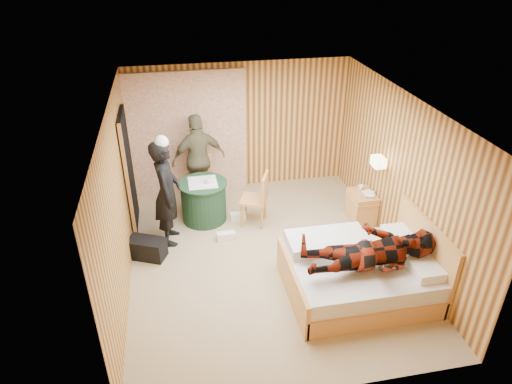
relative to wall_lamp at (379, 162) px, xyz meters
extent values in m
cube|color=#9D8B67|center=(-1.92, -0.45, -1.30)|extent=(4.20, 5.00, 0.01)
cube|color=silver|center=(-1.92, -0.45, 1.20)|extent=(4.20, 5.00, 0.01)
cube|color=#E9B559|center=(-1.92, 2.05, -0.05)|extent=(4.20, 0.02, 2.50)
cube|color=#E9B559|center=(-4.02, -0.45, -0.05)|extent=(0.02, 5.00, 2.50)
cube|color=#E9B559|center=(0.18, -0.45, -0.05)|extent=(0.02, 5.00, 2.50)
cube|color=silver|center=(-2.92, 1.98, -0.10)|extent=(2.20, 0.08, 2.40)
cube|color=black|center=(-3.98, 0.95, -0.28)|extent=(0.06, 0.90, 2.05)
cylinder|color=gold|center=(0.08, 0.00, 0.00)|extent=(0.18, 0.04, 0.04)
cube|color=beige|center=(0.00, 0.00, 0.00)|extent=(0.18, 0.24, 0.16)
cube|color=#EBB460|center=(-0.82, -1.46, -1.16)|extent=(1.92, 1.54, 0.29)
cube|color=silver|center=(-0.82, -1.46, -0.89)|extent=(1.86, 1.48, 0.24)
cube|color=#EBB460|center=(-1.78, -1.46, -1.03)|extent=(0.06, 1.54, 0.54)
cube|color=#EBB460|center=(0.14, -1.46, -0.77)|extent=(0.06, 1.54, 1.06)
cube|color=white|center=(-0.07, -1.82, -0.70)|extent=(0.36, 0.53, 0.13)
cube|color=white|center=(-0.07, -1.09, -0.70)|extent=(0.36, 0.53, 0.13)
cube|color=silver|center=(-1.16, -1.02, -0.69)|extent=(1.15, 0.58, 0.17)
cube|color=#EBB460|center=(-0.04, 0.31, -1.03)|extent=(0.40, 0.55, 0.55)
cube|color=#EBB460|center=(-0.04, 0.31, -0.85)|extent=(0.42, 0.57, 0.03)
cylinder|color=#21492E|center=(-2.78, 0.88, -0.94)|extent=(0.78, 0.78, 0.72)
cylinder|color=#21492E|center=(-2.78, 0.88, -0.58)|extent=(0.84, 0.84, 0.03)
cube|color=white|center=(-2.78, 0.88, -0.56)|extent=(0.62, 0.62, 0.01)
cube|color=#EBB460|center=(-2.78, 1.47, -0.85)|extent=(0.46, 0.46, 0.05)
cube|color=#EBB460|center=(-2.76, 1.66, -0.60)|extent=(0.42, 0.08, 0.46)
cylinder|color=#EBB460|center=(-2.96, 1.32, -1.08)|extent=(0.04, 0.04, 0.43)
cylinder|color=#EBB460|center=(-2.59, 1.62, -1.08)|extent=(0.04, 0.04, 0.43)
cube|color=#EBB460|center=(-1.93, 0.59, -0.83)|extent=(0.57, 0.57, 0.05)
cube|color=#EBB460|center=(-1.75, 0.52, -0.57)|extent=(0.20, 0.42, 0.48)
cylinder|color=#EBB460|center=(-2.03, 0.82, -1.08)|extent=(0.04, 0.04, 0.45)
cylinder|color=#EBB460|center=(-1.83, 0.36, -1.08)|extent=(0.04, 0.04, 0.45)
cube|color=black|center=(-3.77, -0.07, -1.14)|extent=(0.65, 0.52, 0.33)
cube|color=white|center=(-2.18, 0.75, -1.24)|extent=(0.29, 0.13, 0.13)
cube|color=white|center=(-2.48, 0.16, -1.23)|extent=(0.31, 0.14, 0.14)
imported|color=black|center=(-3.39, 0.34, -0.40)|extent=(0.47, 0.68, 1.79)
imported|color=#6A6547|center=(-2.78, 1.59, -0.44)|extent=(1.08, 0.63, 1.72)
imported|color=maroon|center=(-0.77, -1.66, -0.34)|extent=(0.86, 0.67, 1.77)
imported|color=white|center=(-0.04, 0.26, -0.74)|extent=(0.20, 0.25, 0.02)
imported|color=white|center=(-0.04, 0.26, -0.72)|extent=(0.24, 0.27, 0.02)
imported|color=white|center=(-0.04, 0.44, -0.71)|extent=(0.11, 0.11, 0.09)
imported|color=white|center=(-2.68, 0.83, -0.50)|extent=(0.15, 0.15, 0.10)
camera|label=1|loc=(-3.19, -6.12, 3.15)|focal=32.00mm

